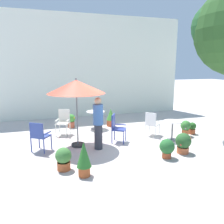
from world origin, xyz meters
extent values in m
plane|color=beige|center=(0.00, 0.00, 0.00)|extent=(60.00, 60.00, 0.00)
cube|color=white|center=(0.00, 4.58, 2.57)|extent=(10.05, 0.30, 5.14)
sphere|color=#24572B|center=(3.49, -0.33, 3.95)|extent=(1.69, 1.69, 1.69)
cylinder|color=#2D2D2D|center=(-1.35, 0.07, 0.04)|extent=(0.44, 0.44, 0.08)
cylinder|color=slate|center=(-1.35, 0.07, 1.10)|extent=(0.04, 0.04, 2.20)
cone|color=#D14A34|center=(-1.35, 0.07, 1.98)|extent=(1.85, 1.85, 0.43)
sphere|color=slate|center=(-1.35, 0.07, 2.23)|extent=(0.06, 0.06, 0.06)
cylinder|color=white|center=(-0.31, 1.93, 0.74)|extent=(0.76, 0.76, 0.02)
cylinder|color=slate|center=(-0.31, 1.93, 0.36)|extent=(0.06, 0.06, 0.73)
cylinder|color=slate|center=(-0.31, 1.93, 0.01)|extent=(0.42, 0.42, 0.03)
cylinder|color=white|center=(1.98, -0.32, 0.69)|extent=(0.66, 0.66, 0.02)
cylinder|color=slate|center=(1.98, -0.32, 0.34)|extent=(0.06, 0.06, 0.68)
cylinder|color=slate|center=(1.98, -0.32, 0.01)|extent=(0.36, 0.36, 0.03)
cube|color=#33429B|center=(0.08, 0.04, 0.47)|extent=(0.60, 0.59, 0.04)
cube|color=#33429B|center=(-0.09, 0.14, 0.73)|extent=(0.24, 0.37, 0.49)
cube|color=#33429B|center=(-0.01, -0.13, 0.59)|extent=(0.37, 0.24, 0.03)
cube|color=#33429B|center=(0.18, 0.20, 0.59)|extent=(0.37, 0.24, 0.03)
cylinder|color=#33429B|center=(0.16, -0.24, 0.22)|extent=(0.04, 0.04, 0.45)
cylinder|color=#33429B|center=(0.36, 0.10, 0.22)|extent=(0.04, 0.04, 0.45)
cylinder|color=#33429B|center=(-0.19, -0.03, 0.22)|extent=(0.04, 0.04, 0.45)
cylinder|color=#33429B|center=(0.01, 0.31, 0.22)|extent=(0.04, 0.04, 0.45)
cube|color=white|center=(-1.71, 1.44, 0.48)|extent=(0.61, 0.63, 0.04)
cube|color=white|center=(-1.62, 1.66, 0.73)|extent=(0.42, 0.20, 0.47)
cube|color=white|center=(-1.90, 1.52, 0.60)|extent=(0.20, 0.43, 0.03)
cube|color=white|center=(-1.51, 1.37, 0.60)|extent=(0.20, 0.43, 0.03)
cylinder|color=white|center=(-1.99, 1.31, 0.23)|extent=(0.04, 0.04, 0.46)
cylinder|color=white|center=(-1.59, 1.15, 0.23)|extent=(0.04, 0.04, 0.46)
cylinder|color=white|center=(-1.82, 1.74, 0.23)|extent=(0.04, 0.04, 0.46)
cylinder|color=white|center=(-1.43, 1.58, 0.23)|extent=(0.04, 0.04, 0.46)
cube|color=white|center=(1.56, 0.39, 0.44)|extent=(0.63, 0.63, 0.04)
cube|color=white|center=(1.41, 0.26, 0.69)|extent=(0.31, 0.34, 0.47)
cube|color=white|center=(1.69, 0.24, 0.56)|extent=(0.33, 0.30, 0.03)
cube|color=white|center=(1.43, 0.54, 0.56)|extent=(0.33, 0.30, 0.03)
cylinder|color=white|center=(1.85, 0.38, 0.21)|extent=(0.04, 0.04, 0.42)
cylinder|color=white|center=(1.58, 0.68, 0.21)|extent=(0.04, 0.04, 0.42)
cylinder|color=white|center=(1.54, 0.10, 0.21)|extent=(0.04, 0.04, 0.42)
cylinder|color=white|center=(1.27, 0.41, 0.21)|extent=(0.04, 0.04, 0.42)
cube|color=#334591|center=(-2.51, 0.00, 0.48)|extent=(0.66, 0.64, 0.04)
cube|color=#334591|center=(-2.62, -0.17, 0.72)|extent=(0.41, 0.30, 0.45)
cube|color=#334591|center=(-2.32, -0.13, 0.60)|extent=(0.26, 0.35, 0.03)
cube|color=#334591|center=(-2.69, 0.13, 0.60)|extent=(0.26, 0.35, 0.03)
cylinder|color=#334591|center=(-2.20, 0.03, 0.23)|extent=(0.04, 0.04, 0.46)
cylinder|color=#334591|center=(-2.58, 0.29, 0.23)|extent=(0.04, 0.04, 0.46)
cylinder|color=#334591|center=(-2.43, -0.30, 0.23)|extent=(0.04, 0.04, 0.46)
cylinder|color=#334591|center=(-2.81, -0.04, 0.23)|extent=(0.04, 0.04, 0.46)
cylinder|color=#B1563A|center=(-1.27, 2.42, 0.13)|extent=(0.28, 0.28, 0.26)
cylinder|color=#382819|center=(-1.27, 2.42, 0.25)|extent=(0.25, 0.25, 0.02)
sphere|color=#3D8B32|center=(-1.27, 2.42, 0.41)|extent=(0.36, 0.36, 0.36)
sphere|color=gold|center=(-1.20, 2.49, 0.37)|extent=(0.07, 0.07, 0.07)
sphere|color=gold|center=(-1.16, 2.32, 0.45)|extent=(0.09, 0.09, 0.09)
sphere|color=gold|center=(-1.41, 2.44, 0.44)|extent=(0.07, 0.07, 0.07)
sphere|color=gold|center=(-1.38, 2.40, 0.44)|extent=(0.06, 0.06, 0.06)
cylinder|color=#AA4A2A|center=(0.96, -1.68, 0.08)|extent=(0.26, 0.26, 0.16)
cylinder|color=#382819|center=(0.96, -1.68, 0.15)|extent=(0.23, 0.23, 0.02)
sphere|color=#25602C|center=(0.96, -1.68, 0.35)|extent=(0.44, 0.44, 0.44)
cylinder|color=#BC5E31|center=(2.72, -0.06, 0.12)|extent=(0.26, 0.26, 0.25)
cylinder|color=#382819|center=(2.72, -0.06, 0.24)|extent=(0.23, 0.23, 0.02)
sphere|color=#3A7834|center=(2.72, -0.06, 0.41)|extent=(0.38, 0.38, 0.38)
sphere|color=#B451B5|center=(2.64, -0.17, 0.36)|extent=(0.08, 0.08, 0.08)
sphere|color=#B451B5|center=(2.80, -0.17, 0.46)|extent=(0.08, 0.08, 0.08)
sphere|color=#B451B5|center=(2.64, -0.13, 0.49)|extent=(0.10, 0.10, 0.10)
cylinder|color=#AF5128|center=(-1.52, -2.05, 0.12)|extent=(0.29, 0.29, 0.24)
cylinder|color=#382819|center=(-1.52, -2.05, 0.23)|extent=(0.25, 0.25, 0.02)
cone|color=#2C7029|center=(-1.52, -2.05, 0.56)|extent=(0.36, 0.36, 0.63)
cylinder|color=#B85733|center=(3.14, 0.09, 0.10)|extent=(0.25, 0.25, 0.20)
cylinder|color=#382819|center=(3.14, 0.09, 0.19)|extent=(0.22, 0.22, 0.02)
sphere|color=#275B22|center=(3.14, 0.09, 0.32)|extent=(0.29, 0.29, 0.29)
cylinder|color=#C1613B|center=(1.64, -1.49, 0.09)|extent=(0.36, 0.36, 0.19)
cylinder|color=#382819|center=(1.64, -1.49, 0.18)|extent=(0.31, 0.31, 0.02)
sphere|color=#2A5829|center=(1.64, -1.49, 0.39)|extent=(0.48, 0.48, 0.48)
sphere|color=#EF4337|center=(1.77, -1.51, 0.49)|extent=(0.12, 0.12, 0.12)
sphere|color=#EF4337|center=(1.77, -1.59, 0.47)|extent=(0.12, 0.12, 0.12)
sphere|color=#EF4337|center=(1.49, -1.60, 0.33)|extent=(0.10, 0.10, 0.10)
cylinder|color=#AA532C|center=(-1.97, -1.57, 0.11)|extent=(0.34, 0.34, 0.22)
cylinder|color=#382819|center=(-1.97, -1.57, 0.21)|extent=(0.29, 0.29, 0.02)
sphere|color=#417937|center=(-1.97, -1.57, 0.39)|extent=(0.41, 0.41, 0.41)
cylinder|color=#B04F2B|center=(0.43, 2.17, 0.14)|extent=(0.35, 0.35, 0.28)
cylinder|color=#382819|center=(0.43, 2.17, 0.27)|extent=(0.31, 0.31, 0.02)
cone|color=green|center=(0.43, 2.17, 0.52)|extent=(0.37, 0.37, 0.50)
cylinder|color=#33333D|center=(-0.75, -0.38, 0.41)|extent=(0.26, 0.26, 0.81)
cylinder|color=#416AAF|center=(-0.75, -0.38, 1.13)|extent=(0.40, 0.40, 0.64)
sphere|color=tan|center=(-0.75, -0.38, 1.56)|extent=(0.22, 0.22, 0.22)
camera|label=1|loc=(-2.37, -7.06, 2.64)|focal=36.02mm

